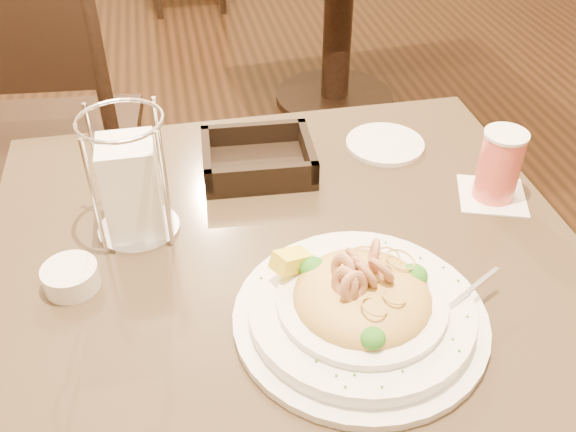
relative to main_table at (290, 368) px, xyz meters
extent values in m
cylinder|color=black|center=(0.00, 0.00, -0.13)|extent=(0.12, 0.12, 0.67)
cube|color=brown|center=(0.00, 0.00, 0.22)|extent=(0.90, 0.90, 0.03)
cylinder|color=black|center=(0.57, 1.82, -0.49)|extent=(0.52, 0.52, 0.03)
cylinder|color=black|center=(0.57, 1.82, -0.13)|extent=(0.12, 0.12, 0.67)
cube|color=black|center=(-0.46, 0.92, -0.05)|extent=(0.46, 0.46, 0.04)
cylinder|color=black|center=(-0.26, 1.09, -0.29)|extent=(0.04, 0.04, 0.43)
cylinder|color=black|center=(-0.62, 1.12, -0.29)|extent=(0.04, 0.04, 0.43)
cylinder|color=black|center=(-0.29, 0.73, -0.29)|extent=(0.04, 0.04, 0.43)
cylinder|color=black|center=(-0.65, 0.76, -0.29)|extent=(0.04, 0.04, 0.43)
cylinder|color=black|center=(-0.29, 0.73, 0.20)|extent=(0.04, 0.04, 0.46)
cube|color=black|center=(-0.47, 0.74, 0.30)|extent=(0.36, 0.06, 0.22)
cylinder|color=white|center=(0.07, -0.12, 0.24)|extent=(0.34, 0.34, 0.01)
cylinder|color=white|center=(0.07, -0.12, 0.25)|extent=(0.30, 0.30, 0.02)
cylinder|color=white|center=(0.07, -0.12, 0.27)|extent=(0.22, 0.22, 0.01)
ellipsoid|color=#B99443|center=(0.07, -0.12, 0.28)|extent=(0.18, 0.18, 0.06)
cube|color=yellow|center=(-0.01, -0.05, 0.29)|extent=(0.07, 0.05, 0.04)
cube|color=silver|center=(0.21, -0.13, 0.27)|extent=(0.11, 0.07, 0.01)
cube|color=silver|center=(0.14, -0.13, 0.27)|extent=(0.04, 0.03, 0.00)
torus|color=#B99443|center=(0.07, -0.13, 0.28)|extent=(0.04, 0.04, 0.01)
torus|color=#B99443|center=(0.07, -0.13, 0.29)|extent=(0.05, 0.04, 0.03)
torus|color=#B99443|center=(0.06, -0.13, 0.29)|extent=(0.06, 0.06, 0.03)
torus|color=#B99443|center=(0.10, -0.11, 0.30)|extent=(0.04, 0.04, 0.02)
torus|color=#B99443|center=(0.05, -0.13, 0.29)|extent=(0.04, 0.04, 0.02)
torus|color=#B99443|center=(0.08, -0.08, 0.30)|extent=(0.05, 0.06, 0.03)
torus|color=#B99443|center=(0.13, -0.09, 0.30)|extent=(0.05, 0.05, 0.02)
torus|color=#B99443|center=(0.11, -0.08, 0.30)|extent=(0.04, 0.04, 0.02)
torus|color=#B99443|center=(0.07, -0.10, 0.30)|extent=(0.03, 0.03, 0.02)
torus|color=#B99443|center=(0.07, -0.13, 0.30)|extent=(0.04, 0.04, 0.02)
torus|color=#B99443|center=(0.10, -0.16, 0.30)|extent=(0.04, 0.04, 0.02)
torus|color=#B99443|center=(0.07, -0.17, 0.31)|extent=(0.05, 0.05, 0.02)
torus|color=#B99443|center=(0.07, -0.17, 0.29)|extent=(0.06, 0.06, 0.01)
torus|color=#B99443|center=(0.07, -0.12, 0.31)|extent=(0.05, 0.05, 0.03)
torus|color=#B99443|center=(0.07, -0.12, 0.29)|extent=(0.04, 0.04, 0.03)
torus|color=tan|center=(0.05, -0.14, 0.32)|extent=(0.05, 0.04, 0.04)
torus|color=tan|center=(0.06, -0.12, 0.32)|extent=(0.03, 0.04, 0.04)
torus|color=tan|center=(0.07, -0.12, 0.32)|extent=(0.04, 0.05, 0.04)
torus|color=tan|center=(0.05, -0.11, 0.32)|extent=(0.04, 0.05, 0.04)
torus|color=tan|center=(0.09, -0.09, 0.32)|extent=(0.03, 0.05, 0.04)
torus|color=tan|center=(0.04, -0.13, 0.32)|extent=(0.04, 0.05, 0.04)
torus|color=tan|center=(0.07, -0.10, 0.32)|extent=(0.04, 0.05, 0.04)
torus|color=tan|center=(0.09, -0.12, 0.32)|extent=(0.05, 0.05, 0.04)
ellipsoid|color=#206016|center=(0.14, -0.11, 0.29)|extent=(0.04, 0.04, 0.03)
ellipsoid|color=#206016|center=(0.02, -0.07, 0.29)|extent=(0.04, 0.04, 0.03)
ellipsoid|color=#206016|center=(0.06, -0.20, 0.29)|extent=(0.03, 0.03, 0.02)
cube|color=#266619|center=(0.18, -0.05, 0.27)|extent=(0.00, 0.00, 0.00)
cube|color=#266619|center=(0.19, -0.17, 0.27)|extent=(0.00, 0.00, 0.00)
cube|color=#266619|center=(0.14, -0.01, 0.27)|extent=(0.00, 0.00, 0.00)
cube|color=#266619|center=(0.09, -0.24, 0.27)|extent=(0.00, 0.00, 0.00)
cube|color=#266619|center=(0.05, -0.25, 0.27)|extent=(0.00, 0.00, 0.00)
cube|color=#266619|center=(0.01, -0.23, 0.27)|extent=(0.00, 0.00, 0.00)
cube|color=#266619|center=(0.01, -0.25, 0.27)|extent=(0.00, 0.00, 0.00)
cube|color=#266619|center=(-0.01, -0.20, 0.27)|extent=(0.00, 0.00, 0.00)
cube|color=#266619|center=(0.16, -0.20, 0.27)|extent=(0.00, 0.00, 0.00)
cube|color=#266619|center=(-0.02, -0.02, 0.27)|extent=(0.00, 0.00, 0.00)
cube|color=#266619|center=(0.21, -0.11, 0.27)|extent=(0.00, 0.00, 0.00)
cube|color=#266619|center=(0.20, -0.08, 0.27)|extent=(0.00, 0.00, 0.00)
cube|color=#266619|center=(-0.01, -0.01, 0.27)|extent=(0.00, 0.00, 0.00)
cube|color=#266619|center=(-0.05, -0.05, 0.27)|extent=(0.00, 0.00, 0.00)
cube|color=#266619|center=(0.03, -0.23, 0.27)|extent=(0.00, 0.00, 0.00)
cube|color=#266619|center=(0.15, -0.03, 0.27)|extent=(0.00, 0.00, 0.00)
cube|color=#266619|center=(0.16, -0.22, 0.27)|extent=(0.00, 0.00, 0.00)
cube|color=white|center=(0.37, 0.11, 0.23)|extent=(0.14, 0.14, 0.00)
cylinder|color=#EC5E53|center=(0.37, 0.11, 0.29)|extent=(0.07, 0.07, 0.12)
cylinder|color=white|center=(0.37, 0.11, 0.35)|extent=(0.07, 0.07, 0.01)
cube|color=black|center=(-0.01, 0.26, 0.24)|extent=(0.20, 0.17, 0.01)
cube|color=black|center=(0.08, 0.25, 0.26)|extent=(0.02, 0.16, 0.04)
cube|color=black|center=(-0.09, 0.26, 0.26)|extent=(0.02, 0.16, 0.04)
cube|color=black|center=(0.00, 0.33, 0.26)|extent=(0.19, 0.02, 0.04)
cube|color=black|center=(-0.01, 0.19, 0.26)|extent=(0.19, 0.02, 0.04)
cylinder|color=silver|center=(-0.22, 0.13, 0.23)|extent=(0.13, 0.13, 0.01)
torus|color=silver|center=(-0.22, 0.13, 0.43)|extent=(0.13, 0.13, 0.01)
cube|color=white|center=(-0.22, 0.13, 0.31)|extent=(0.09, 0.09, 0.15)
cylinder|color=silver|center=(-0.26, 0.08, 0.33)|extent=(0.01, 0.01, 0.20)
cylinder|color=silver|center=(-0.17, 0.08, 0.33)|extent=(0.01, 0.01, 0.20)
cylinder|color=silver|center=(-0.26, 0.18, 0.33)|extent=(0.01, 0.01, 0.20)
cylinder|color=silver|center=(-0.17, 0.18, 0.33)|extent=(0.01, 0.01, 0.20)
cylinder|color=white|center=(0.24, 0.29, 0.24)|extent=(0.17, 0.17, 0.01)
cylinder|color=white|center=(-0.31, 0.02, 0.25)|extent=(0.09, 0.09, 0.03)
camera|label=1|loc=(-0.14, -0.68, 0.87)|focal=40.00mm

